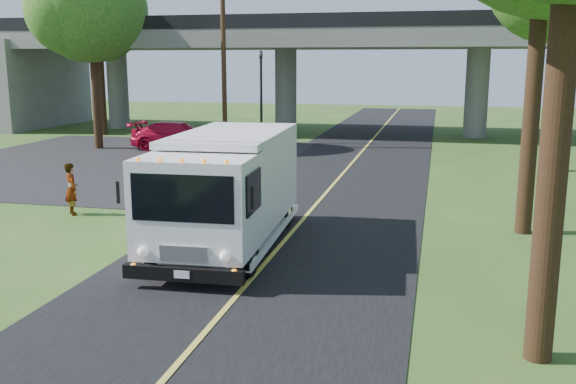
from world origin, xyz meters
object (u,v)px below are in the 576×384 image
(utility_pole, at_px, (224,62))
(step_van, at_px, (227,187))
(pedestrian, at_px, (72,189))
(traffic_signal, at_px, (261,87))
(tree_left_far, at_px, (99,14))
(red_sedan, at_px, (179,136))

(utility_pole, xyz_separation_m, step_van, (6.20, -18.17, -3.03))
(pedestrian, bearing_deg, utility_pole, -44.55)
(step_van, height_order, pedestrian, step_van)
(traffic_signal, relative_size, step_van, 0.75)
(step_van, relative_size, pedestrian, 4.34)
(pedestrian, bearing_deg, tree_left_far, -19.87)
(tree_left_far, relative_size, red_sedan, 1.94)
(traffic_signal, xyz_separation_m, pedestrian, (-1.08, -17.92, -2.40))
(tree_left_far, height_order, red_sedan, tree_left_far)
(red_sedan, bearing_deg, pedestrian, -168.73)
(traffic_signal, height_order, utility_pole, utility_pole)
(utility_pole, height_order, red_sedan, utility_pole)
(red_sedan, bearing_deg, tree_left_far, 54.52)
(step_van, bearing_deg, utility_pole, 106.19)
(utility_pole, relative_size, red_sedan, 1.77)
(traffic_signal, distance_m, tree_left_far, 11.75)
(red_sedan, bearing_deg, step_van, -152.01)
(traffic_signal, bearing_deg, pedestrian, -93.44)
(step_van, height_order, red_sedan, step_van)
(step_van, relative_size, red_sedan, 1.37)
(traffic_signal, height_order, step_van, traffic_signal)
(red_sedan, bearing_deg, utility_pole, -49.79)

